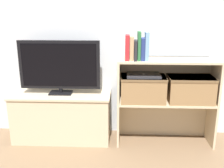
# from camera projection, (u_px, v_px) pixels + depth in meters

# --- Properties ---
(ground_plane) EXTENTS (16.00, 16.00, 0.00)m
(ground_plane) POSITION_uv_depth(u_px,v_px,m) (111.00, 148.00, 2.54)
(ground_plane) COLOR brown
(wall_back) EXTENTS (10.00, 0.05, 2.40)m
(wall_back) POSITION_uv_depth(u_px,v_px,m) (113.00, 19.00, 2.59)
(wall_back) COLOR silver
(wall_back) RESTS_ON ground_plane
(tv_stand) EXTENTS (0.98, 0.38, 0.49)m
(tv_stand) POSITION_uv_depth(u_px,v_px,m) (62.00, 116.00, 2.67)
(tv_stand) COLOR #CCB793
(tv_stand) RESTS_ON ground_plane
(tv) EXTENTS (0.78, 0.14, 0.53)m
(tv) POSITION_uv_depth(u_px,v_px,m) (59.00, 66.00, 2.52)
(tv) COLOR black
(tv) RESTS_ON tv_stand
(bookshelf_lower_tier) EXTENTS (0.94, 0.31, 0.44)m
(bookshelf_lower_tier) POSITION_uv_depth(u_px,v_px,m) (164.00, 113.00, 2.65)
(bookshelf_lower_tier) COLOR #CCB793
(bookshelf_lower_tier) RESTS_ON ground_plane
(bookshelf_upper_tier) EXTENTS (0.94, 0.31, 0.41)m
(bookshelf_upper_tier) POSITION_uv_depth(u_px,v_px,m) (166.00, 73.00, 2.53)
(bookshelf_upper_tier) COLOR #CCB793
(bookshelf_upper_tier) RESTS_ON bookshelf_lower_tier
(book_ivory) EXTENTS (0.03, 0.15, 0.20)m
(book_ivory) POSITION_uv_depth(u_px,v_px,m) (123.00, 49.00, 2.37)
(book_ivory) COLOR silver
(book_ivory) RESTS_ON bookshelf_upper_tier
(book_crimson) EXTENTS (0.04, 0.13, 0.23)m
(book_crimson) POSITION_uv_depth(u_px,v_px,m) (127.00, 48.00, 2.37)
(book_crimson) COLOR #B22328
(book_crimson) RESTS_ON bookshelf_upper_tier
(book_tan) EXTENTS (0.04, 0.13, 0.21)m
(book_tan) POSITION_uv_depth(u_px,v_px,m) (132.00, 48.00, 2.37)
(book_tan) COLOR tan
(book_tan) RESTS_ON bookshelf_upper_tier
(book_charcoal) EXTENTS (0.03, 0.16, 0.18)m
(book_charcoal) POSITION_uv_depth(u_px,v_px,m) (135.00, 50.00, 2.37)
(book_charcoal) COLOR #232328
(book_charcoal) RESTS_ON bookshelf_upper_tier
(book_forest) EXTENTS (0.03, 0.13, 0.26)m
(book_forest) POSITION_uv_depth(u_px,v_px,m) (139.00, 46.00, 2.36)
(book_forest) COLOR #286638
(book_forest) RESTS_ON bookshelf_upper_tier
(book_navy) EXTENTS (0.03, 0.12, 0.20)m
(book_navy) POSITION_uv_depth(u_px,v_px,m) (143.00, 49.00, 2.37)
(book_navy) COLOR navy
(book_navy) RESTS_ON bookshelf_upper_tier
(book_skyblue) EXTENTS (0.03, 0.13, 0.25)m
(book_skyblue) POSITION_uv_depth(u_px,v_px,m) (147.00, 46.00, 2.36)
(book_skyblue) COLOR #709ECC
(book_skyblue) RESTS_ON bookshelf_upper_tier
(baby_monitor) EXTENTS (0.05, 0.03, 0.14)m
(baby_monitor) POSITION_uv_depth(u_px,v_px,m) (213.00, 54.00, 2.40)
(baby_monitor) COLOR white
(baby_monitor) RESTS_ON bookshelf_upper_tier
(storage_basket_left) EXTENTS (0.43, 0.28, 0.25)m
(storage_basket_left) POSITION_uv_depth(u_px,v_px,m) (143.00, 88.00, 2.50)
(storage_basket_left) COLOR #937047
(storage_basket_left) RESTS_ON bookshelf_lower_tier
(storage_basket_right) EXTENTS (0.43, 0.28, 0.25)m
(storage_basket_right) POSITION_uv_depth(u_px,v_px,m) (190.00, 88.00, 2.49)
(storage_basket_right) COLOR #937047
(storage_basket_right) RESTS_ON bookshelf_lower_tier
(laptop) EXTENTS (0.31, 0.23, 0.02)m
(laptop) POSITION_uv_depth(u_px,v_px,m) (143.00, 75.00, 2.47)
(laptop) COLOR #2D2D33
(laptop) RESTS_ON storage_basket_left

